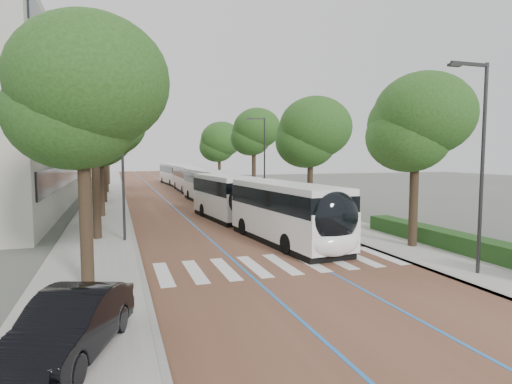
{
  "coord_description": "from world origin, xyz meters",
  "views": [
    {
      "loc": [
        -6.49,
        -15.76,
        4.7
      ],
      "look_at": [
        1.76,
        9.24,
        2.4
      ],
      "focal_mm": 30.0,
      "sensor_mm": 36.0,
      "label": 1
    }
  ],
  "objects": [
    {
      "name": "ground",
      "position": [
        0.0,
        0.0,
        0.0
      ],
      "size": [
        160.0,
        160.0,
        0.0
      ],
      "primitive_type": "plane",
      "color": "#51544C",
      "rests_on": "ground"
    },
    {
      "name": "road",
      "position": [
        0.0,
        40.0,
        0.01
      ],
      "size": [
        11.0,
        140.0,
        0.02
      ],
      "primitive_type": "cube",
      "color": "brown",
      "rests_on": "ground"
    },
    {
      "name": "sidewalk_left",
      "position": [
        -7.5,
        40.0,
        0.06
      ],
      "size": [
        4.0,
        140.0,
        0.12
      ],
      "primitive_type": "cube",
      "color": "gray",
      "rests_on": "ground"
    },
    {
      "name": "sidewalk_right",
      "position": [
        7.5,
        40.0,
        0.06
      ],
      "size": [
        4.0,
        140.0,
        0.12
      ],
      "primitive_type": "cube",
      "color": "gray",
      "rests_on": "ground"
    },
    {
      "name": "kerb_left",
      "position": [
        -5.6,
        40.0,
        0.06
      ],
      "size": [
        0.2,
        140.0,
        0.14
      ],
      "primitive_type": "cube",
      "color": "gray",
      "rests_on": "ground"
    },
    {
      "name": "kerb_right",
      "position": [
        5.6,
        40.0,
        0.06
      ],
      "size": [
        0.2,
        140.0,
        0.14
      ],
      "primitive_type": "cube",
      "color": "gray",
      "rests_on": "ground"
    },
    {
      "name": "zebra_crossing",
      "position": [
        0.2,
        1.0,
        0.03
      ],
      "size": [
        10.55,
        3.6,
        0.01
      ],
      "color": "silver",
      "rests_on": "ground"
    },
    {
      "name": "lane_line_left",
      "position": [
        -1.6,
        40.0,
        0.02
      ],
      "size": [
        0.12,
        126.0,
        0.01
      ],
      "primitive_type": "cube",
      "color": "blue",
      "rests_on": "road"
    },
    {
      "name": "lane_line_right",
      "position": [
        1.6,
        40.0,
        0.02
      ],
      "size": [
        0.12,
        126.0,
        0.01
      ],
      "primitive_type": "cube",
      "color": "blue",
      "rests_on": "road"
    },
    {
      "name": "hedge",
      "position": [
        9.1,
        0.0,
        0.52
      ],
      "size": [
        1.2,
        14.0,
        0.8
      ],
      "primitive_type": "cube",
      "color": "#1B3D15",
      "rests_on": "sidewalk_right"
    },
    {
      "name": "streetlight_near",
      "position": [
        6.62,
        -3.0,
        4.82
      ],
      "size": [
        1.82,
        0.2,
        8.0
      ],
      "color": "#2A292C",
      "rests_on": "sidewalk_right"
    },
    {
      "name": "streetlight_far",
      "position": [
        6.62,
        22.0,
        4.82
      ],
      "size": [
        1.82,
        0.2,
        8.0
      ],
      "color": "#2A292C",
      "rests_on": "sidewalk_right"
    },
    {
      "name": "lamp_post_left",
      "position": [
        -6.1,
        8.0,
        4.12
      ],
      "size": [
        0.14,
        0.14,
        8.0
      ],
      "primitive_type": "cylinder",
      "color": "#2A292C",
      "rests_on": "sidewalk_left"
    },
    {
      "name": "trees_left",
      "position": [
        -7.5,
        25.23,
        6.78
      ],
      "size": [
        6.47,
        60.39,
        9.89
      ],
      "color": "black",
      "rests_on": "ground"
    },
    {
      "name": "trees_right",
      "position": [
        7.7,
        24.65,
        6.32
      ],
      "size": [
        5.91,
        47.39,
        9.07
      ],
      "color": "black",
      "rests_on": "ground"
    },
    {
      "name": "lead_bus",
      "position": [
        1.64,
        8.86,
        1.63
      ],
      "size": [
        4.35,
        18.55,
        3.2
      ],
      "rotation": [
        0.0,
        0.0,
        0.1
      ],
      "color": "black",
      "rests_on": "ground"
    },
    {
      "name": "bus_queued_0",
      "position": [
        2.09,
        24.66,
        1.62
      ],
      "size": [
        2.94,
        12.48,
        3.2
      ],
      "rotation": [
        0.0,
        0.0,
        0.03
      ],
      "color": "white",
      "rests_on": "ground"
    },
    {
      "name": "bus_queued_1",
      "position": [
        2.38,
        38.69,
        1.62
      ],
      "size": [
        2.78,
        12.45,
        3.2
      ],
      "rotation": [
        0.0,
        0.0,
        -0.02
      ],
      "color": "white",
      "rests_on": "ground"
    },
    {
      "name": "bus_queued_2",
      "position": [
        2.33,
        52.19,
        1.62
      ],
      "size": [
        3.19,
        12.51,
        3.2
      ],
      "rotation": [
        0.0,
        0.0,
        0.06
      ],
      "color": "white",
      "rests_on": "ground"
    },
    {
      "name": "parked_car",
      "position": [
        -7.55,
        -5.54,
        0.86
      ],
      "size": [
        2.94,
        4.74,
        1.47
      ],
      "primitive_type": "imported",
      "rotation": [
        0.0,
        0.0,
        -0.33
      ],
      "color": "black",
      "rests_on": "sidewalk_left"
    }
  ]
}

